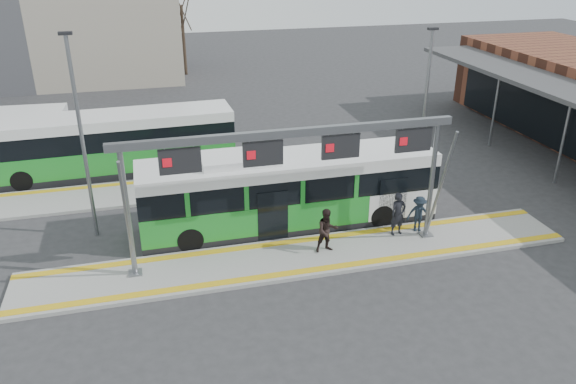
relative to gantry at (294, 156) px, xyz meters
name	(u,v)px	position (x,y,z in m)	size (l,w,h in m)	color
ground	(303,258)	(0.35, -0.25, -4.30)	(120.00, 120.00, 0.00)	#2D2D30
platform_main	(303,257)	(0.35, -0.25, -4.22)	(22.00, 3.00, 0.15)	gray
platform_second	(185,188)	(-3.65, 7.75, -4.22)	(20.00, 3.00, 0.15)	gray
tactile_main	(303,255)	(0.35, -0.25, -4.14)	(22.00, 2.65, 0.02)	gold
tactile_second	(183,178)	(-3.65, 8.90, -4.14)	(20.00, 0.35, 0.02)	gold
gantry	(294,156)	(0.00, 0.00, 0.00)	(13.00, 1.68, 5.20)	slate
hero_bus	(289,191)	(0.51, 2.71, -2.68)	(12.87, 2.78, 3.53)	black
bg_bus_green	(112,144)	(-7.11, 11.10, -2.71)	(12.99, 3.19, 3.23)	black
passenger_a	(398,214)	(4.69, 0.46, -3.21)	(0.69, 0.45, 1.88)	black
passenger_b	(327,231)	(1.35, -0.16, -3.23)	(0.89, 0.70, 1.84)	black
passenger_c	(419,214)	(5.68, 0.50, -3.35)	(1.04, 0.60, 1.60)	#19232D
tree_left	(142,16)	(-4.72, 31.07, 1.43)	(1.40, 1.40, 7.56)	#382B21
tree_mid	(182,15)	(-1.17, 34.32, 1.05)	(1.40, 1.40, 7.05)	#382B21
lamp_west	(81,135)	(-7.73, 3.87, 0.21)	(0.50, 0.25, 8.53)	slate
lamp_east	(426,100)	(8.78, 6.61, -0.20)	(0.50, 0.25, 7.71)	slate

